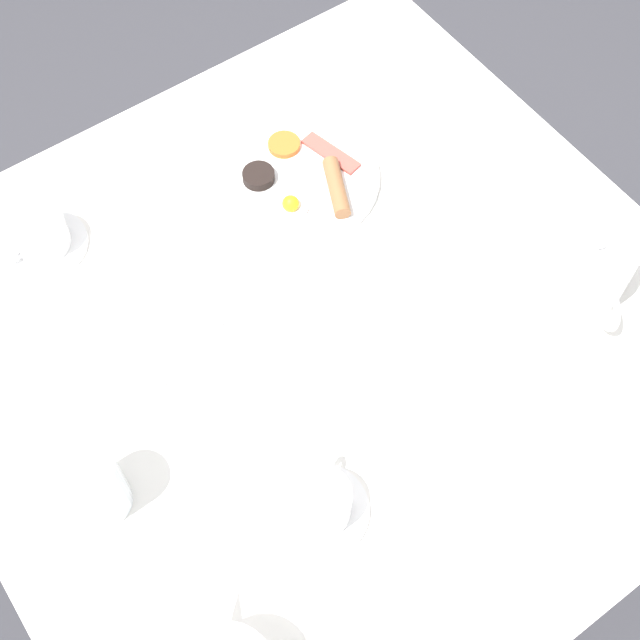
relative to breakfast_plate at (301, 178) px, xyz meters
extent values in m
plane|color=#333338|center=(0.24, -0.13, -0.76)|extent=(8.00, 8.00, 0.00)
cube|color=silver|center=(0.24, -0.13, -0.02)|extent=(1.09, 1.10, 0.03)
cylinder|color=brown|center=(-0.25, 0.37, -0.40)|extent=(0.04, 0.04, 0.72)
cylinder|color=white|center=(0.00, 0.00, 0.00)|extent=(0.26, 0.26, 0.01)
cylinder|color=white|center=(0.04, -0.05, 0.01)|extent=(0.06, 0.06, 0.00)
sphere|color=yellow|center=(0.04, -0.05, 0.02)|extent=(0.03, 0.03, 0.03)
cylinder|color=brown|center=(0.06, 0.03, 0.02)|extent=(0.11, 0.07, 0.03)
cube|color=#B74C42|center=(-0.01, 0.07, 0.01)|extent=(0.11, 0.05, 0.01)
cylinder|color=#D16023|center=(-0.07, 0.01, 0.01)|extent=(0.05, 0.05, 0.01)
cylinder|color=black|center=(-0.04, -0.06, 0.01)|extent=(0.05, 0.05, 0.02)
cone|color=white|center=(0.52, -0.48, 0.05)|extent=(0.06, 0.04, 0.05)
cylinder|color=white|center=(0.41, 0.23, 0.04)|extent=(0.12, 0.12, 0.10)
cylinder|color=white|center=(0.41, 0.23, 0.09)|extent=(0.09, 0.09, 0.01)
sphere|color=white|center=(0.41, 0.23, 0.11)|extent=(0.02, 0.02, 0.02)
cone|color=white|center=(0.34, 0.26, 0.05)|extent=(0.06, 0.04, 0.05)
torus|color=white|center=(0.47, 0.21, 0.04)|extent=(0.08, 0.04, 0.08)
cylinder|color=white|center=(0.47, -0.30, -0.01)|extent=(0.13, 0.13, 0.01)
cylinder|color=white|center=(0.47, -0.30, 0.03)|extent=(0.08, 0.08, 0.06)
cylinder|color=olive|center=(0.47, -0.30, 0.02)|extent=(0.07, 0.07, 0.05)
torus|color=white|center=(0.44, -0.26, 0.03)|extent=(0.04, 0.04, 0.05)
cylinder|color=white|center=(-0.13, -0.40, -0.01)|extent=(0.13, 0.13, 0.01)
cylinder|color=white|center=(-0.13, -0.40, 0.03)|extent=(0.08, 0.08, 0.06)
cylinder|color=olive|center=(-0.13, -0.40, 0.02)|extent=(0.07, 0.07, 0.04)
torus|color=white|center=(-0.12, -0.44, 0.03)|extent=(0.01, 0.05, 0.05)
cylinder|color=white|center=(0.29, -0.52, 0.05)|extent=(0.08, 0.08, 0.12)
cube|color=white|center=(0.65, -0.22, -0.01)|extent=(0.13, 0.16, 0.01)
cube|color=silver|center=(0.17, -0.33, -0.01)|extent=(0.07, 0.18, 0.00)
cube|color=silver|center=(0.58, 0.04, -0.01)|extent=(0.06, 0.20, 0.00)
cube|color=silver|center=(0.18, 0.25, -0.01)|extent=(0.03, 0.15, 0.00)
cube|color=silver|center=(0.26, -0.07, -0.01)|extent=(0.18, 0.02, 0.00)
camera|label=1|loc=(0.77, -0.51, 1.14)|focal=50.00mm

